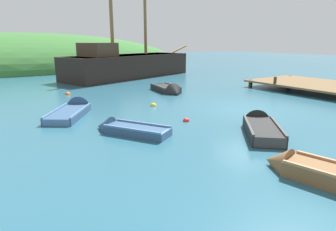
% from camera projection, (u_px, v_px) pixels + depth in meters
% --- Properties ---
extents(ground_plane, '(120.00, 120.00, 0.00)m').
position_uv_depth(ground_plane, '(244.00, 109.00, 14.35)').
color(ground_plane, '#285B70').
extents(dock, '(5.45, 9.90, 1.56)m').
position_uv_depth(dock, '(331.00, 86.00, 18.65)').
color(dock, brown).
rests_on(dock, ground).
extents(shore_hill, '(44.04, 22.04, 8.56)m').
position_uv_depth(shore_hill, '(24.00, 67.00, 36.69)').
color(shore_hill, '#387033').
rests_on(shore_hill, ground).
extents(sailing_ship, '(15.24, 7.55, 10.89)m').
position_uv_depth(sailing_ship, '(128.00, 69.00, 26.72)').
color(sailing_ship, black).
rests_on(sailing_ship, ground).
extents(rowboat_near_dock, '(2.97, 3.14, 1.04)m').
position_uv_depth(rowboat_near_dock, '(260.00, 128.00, 10.71)').
color(rowboat_near_dock, black).
rests_on(rowboat_near_dock, ground).
extents(rowboat_outer_right, '(2.29, 3.01, 0.87)m').
position_uv_depth(rowboat_outer_right, '(126.00, 130.00, 10.61)').
color(rowboat_outer_right, '#335175').
rests_on(rowboat_outer_right, ground).
extents(rowboat_portside, '(2.98, 3.57, 1.15)m').
position_uv_depth(rowboat_portside, '(74.00, 112.00, 13.36)').
color(rowboat_portside, '#335175').
rests_on(rowboat_portside, ground).
extents(rowboat_far, '(1.51, 3.08, 0.91)m').
position_uv_depth(rowboat_far, '(319.00, 175.00, 6.99)').
color(rowboat_far, brown).
rests_on(rowboat_far, ground).
extents(rowboat_outer_left, '(1.68, 3.26, 1.14)m').
position_uv_depth(rowboat_outer_left, '(169.00, 91.00, 18.92)').
color(rowboat_outer_left, black).
rests_on(rowboat_outer_left, ground).
extents(buoy_red, '(0.28, 0.28, 0.28)m').
position_uv_depth(buoy_red, '(186.00, 121.00, 12.13)').
color(buoy_red, red).
rests_on(buoy_red, ground).
extents(buoy_orange, '(0.33, 0.33, 0.33)m').
position_uv_depth(buoy_orange, '(68.00, 95.00, 18.14)').
color(buoy_orange, orange).
rests_on(buoy_orange, ground).
extents(buoy_white, '(0.29, 0.29, 0.29)m').
position_uv_depth(buoy_white, '(119.00, 122.00, 11.98)').
color(buoy_white, white).
rests_on(buoy_white, ground).
extents(buoy_yellow, '(0.33, 0.33, 0.33)m').
position_uv_depth(buoy_yellow, '(153.00, 106.00, 14.97)').
color(buoy_yellow, yellow).
rests_on(buoy_yellow, ground).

